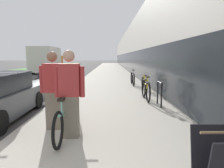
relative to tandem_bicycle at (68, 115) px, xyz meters
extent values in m
cube|color=#BCB5A5|center=(0.93, 19.66, -0.44)|extent=(4.40, 70.00, 0.12)
cube|color=#BCB7AD|center=(8.18, 27.66, 2.18)|extent=(10.00, 70.00, 5.37)
cube|color=#1E2328|center=(3.22, 27.66, 0.75)|extent=(0.10, 63.00, 2.20)
cube|color=#478438|center=(-10.79, 23.66, -0.49)|extent=(4.94, 70.00, 0.03)
torus|color=black|center=(0.00, 0.89, -0.03)|extent=(0.06, 0.71, 0.71)
torus|color=black|center=(0.00, -0.87, -0.03)|extent=(0.06, 0.71, 0.71)
cylinder|color=#7AD1C6|center=(0.00, 0.01, 0.19)|extent=(0.04, 1.50, 0.04)
cylinder|color=#7AD1C6|center=(0.00, -0.34, 0.09)|extent=(0.04, 0.90, 0.33)
cylinder|color=#7AD1C6|center=(0.00, -0.56, 0.34)|extent=(0.03, 0.03, 0.29)
cube|color=black|center=(0.00, -0.56, 0.49)|extent=(0.11, 0.22, 0.05)
cylinder|color=#7AD1C6|center=(0.00, 0.75, 0.35)|extent=(0.03, 0.03, 0.31)
cylinder|color=silver|center=(0.00, 0.75, 0.50)|extent=(0.52, 0.03, 0.03)
cube|color=#756B5B|center=(0.12, -0.31, 0.06)|extent=(0.34, 0.24, 0.88)
cube|color=#B23333|center=(0.12, -0.31, 0.84)|extent=(0.41, 0.24, 0.68)
cylinder|color=#B23333|center=(-0.14, -0.31, 0.80)|extent=(0.11, 0.11, 0.64)
cylinder|color=#B23333|center=(0.38, -0.31, 0.80)|extent=(0.11, 0.11, 0.64)
sphere|color=tan|center=(0.12, -0.31, 1.33)|extent=(0.24, 0.24, 0.24)
cube|color=#756B5B|center=(-0.37, 0.21, 0.06)|extent=(0.34, 0.24, 0.88)
cube|color=#B23333|center=(-0.37, 0.21, 0.83)|extent=(0.41, 0.24, 0.67)
cylinder|color=#B23333|center=(-0.63, 0.21, 0.79)|extent=(0.10, 0.10, 0.63)
cylinder|color=#B23333|center=(-0.11, 0.21, 0.79)|extent=(0.10, 0.10, 0.63)
sphere|color=#936B51|center=(-0.37, 0.21, 1.32)|extent=(0.24, 0.24, 0.24)
cylinder|color=black|center=(2.68, 2.14, 0.03)|extent=(0.05, 0.05, 0.82)
cylinder|color=black|center=(2.68, 2.69, 0.03)|extent=(0.05, 0.05, 0.82)
cylinder|color=black|center=(2.68, 2.42, 0.44)|extent=(0.05, 0.55, 0.05)
torus|color=black|center=(2.38, 3.88, 0.01)|extent=(0.06, 0.78, 0.78)
torus|color=black|center=(2.38, 2.91, 0.01)|extent=(0.06, 0.78, 0.78)
cylinder|color=yellow|center=(2.38, 3.39, 0.25)|extent=(0.04, 0.82, 0.04)
cylinder|color=yellow|center=(2.38, 3.20, 0.13)|extent=(0.04, 0.50, 0.35)
cylinder|color=yellow|center=(2.38, 3.08, 0.41)|extent=(0.03, 0.03, 0.32)
cube|color=black|center=(2.38, 3.08, 0.57)|extent=(0.11, 0.22, 0.05)
cylinder|color=yellow|center=(2.38, 3.80, 0.42)|extent=(0.03, 0.03, 0.34)
cylinder|color=silver|center=(2.38, 3.80, 0.59)|extent=(0.52, 0.03, 0.03)
torus|color=black|center=(2.72, 6.21, -0.05)|extent=(0.05, 0.66, 0.66)
torus|color=black|center=(2.72, 5.19, -0.05)|extent=(0.05, 0.66, 0.66)
cylinder|color=yellow|center=(2.72, 5.70, 0.14)|extent=(0.04, 0.86, 0.04)
cylinder|color=yellow|center=(2.72, 5.50, 0.05)|extent=(0.04, 0.52, 0.30)
cylinder|color=yellow|center=(2.72, 5.38, 0.28)|extent=(0.03, 0.03, 0.27)
cube|color=black|center=(2.72, 5.38, 0.42)|extent=(0.11, 0.22, 0.05)
cylinder|color=yellow|center=(2.72, 6.13, 0.29)|extent=(0.03, 0.03, 0.29)
cylinder|color=silver|center=(2.72, 6.13, 0.43)|extent=(0.52, 0.03, 0.03)
torus|color=black|center=(2.33, 8.22, 0.00)|extent=(0.06, 0.77, 0.77)
torus|color=black|center=(2.33, 7.11, 0.00)|extent=(0.06, 0.77, 0.77)
cylinder|color=#B7BCC1|center=(2.33, 7.66, 0.24)|extent=(0.04, 0.94, 0.04)
cylinder|color=#B7BCC1|center=(2.33, 7.44, 0.13)|extent=(0.04, 0.57, 0.35)
cylinder|color=#B7BCC1|center=(2.33, 7.31, 0.40)|extent=(0.03, 0.03, 0.32)
cube|color=black|center=(2.33, 7.31, 0.56)|extent=(0.11, 0.22, 0.05)
cylinder|color=#B7BCC1|center=(2.33, 8.13, 0.41)|extent=(0.03, 0.03, 0.34)
cylinder|color=silver|center=(2.33, 8.13, 0.58)|extent=(0.52, 0.03, 0.03)
cube|color=black|center=(2.21, -2.17, 0.06)|extent=(0.56, 0.20, 0.89)
cylinder|color=silver|center=(-2.41, 1.80, 0.89)|extent=(1.77, 0.04, 0.04)
cylinder|color=black|center=(-1.65, 2.59, -0.20)|extent=(0.22, 0.60, 0.60)
ellipsoid|color=silver|center=(-2.47, 6.23, -0.10)|extent=(1.78, 3.90, 0.54)
cube|color=#1E2328|center=(-2.47, 6.71, 0.29)|extent=(1.25, 0.04, 0.26)
cylinder|color=black|center=(-3.30, 7.36, -0.20)|extent=(0.22, 0.60, 0.60)
cylinder|color=black|center=(-1.63, 7.36, -0.20)|extent=(0.22, 0.60, 0.60)
cylinder|color=black|center=(-3.30, 5.09, -0.20)|extent=(0.22, 0.60, 0.60)
cylinder|color=black|center=(-1.63, 5.09, -0.20)|extent=(0.22, 0.60, 0.60)
cube|color=orange|center=(-6.38, 21.40, 0.60)|extent=(2.24, 1.51, 1.76)
cube|color=silver|center=(-6.38, 18.39, 1.08)|extent=(2.44, 4.52, 2.70)
cylinder|color=black|center=(-7.50, 21.01, -0.08)|extent=(0.28, 0.84, 0.84)
cylinder|color=black|center=(-5.26, 21.01, -0.08)|extent=(0.28, 0.84, 0.84)
cylinder|color=black|center=(-7.50, 17.48, -0.08)|extent=(0.28, 0.84, 0.84)
cylinder|color=black|center=(-5.26, 17.48, -0.08)|extent=(0.28, 0.84, 0.84)
camera|label=1|loc=(0.96, -4.40, 1.31)|focal=32.00mm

